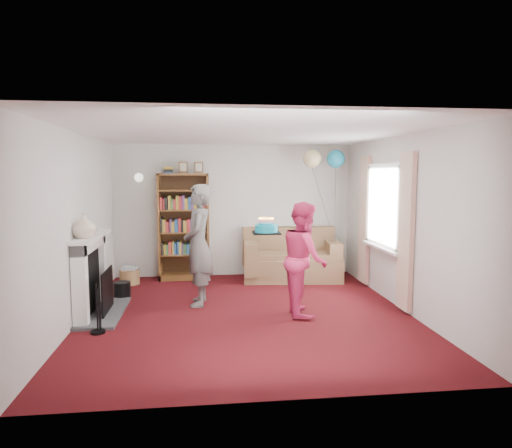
{
  "coord_description": "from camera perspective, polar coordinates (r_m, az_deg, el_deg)",
  "views": [
    {
      "loc": [
        -0.6,
        -6.2,
        1.95
      ],
      "look_at": [
        0.2,
        0.6,
        1.19
      ],
      "focal_mm": 32.0,
      "sensor_mm": 36.0,
      "label": 1
    }
  ],
  "objects": [
    {
      "name": "birthday_cake",
      "position": [
        6.49,
        1.29,
        -0.59
      ],
      "size": [
        0.39,
        0.39,
        0.22
      ],
      "rotation": [
        0.0,
        0.0,
        -0.04
      ],
      "color": "black",
      "rests_on": "ground"
    },
    {
      "name": "balloons",
      "position": [
        8.47,
        8.5,
        8.06
      ],
      "size": [
        0.77,
        0.35,
        1.71
      ],
      "color": "#3F3F3F",
      "rests_on": "ground"
    },
    {
      "name": "wall_sconce",
      "position": [
        8.64,
        -14.44,
        5.65
      ],
      "size": [
        0.16,
        0.23,
        0.16
      ],
      "color": "gold",
      "rests_on": "ground"
    },
    {
      "name": "ceiling",
      "position": [
        6.25,
        -1.2,
        11.39
      ],
      "size": [
        4.5,
        5.0,
        0.01
      ],
      "primitive_type": "cube",
      "color": "white",
      "rests_on": "wall_back"
    },
    {
      "name": "person_striped",
      "position": [
        6.81,
        -7.2,
        -2.62
      ],
      "size": [
        0.46,
        0.67,
        1.8
      ],
      "primitive_type": "imported",
      "rotation": [
        0.0,
        0.0,
        -1.61
      ],
      "color": "black",
      "rests_on": "ground"
    },
    {
      "name": "ground",
      "position": [
        6.52,
        -1.15,
        -11.09
      ],
      "size": [
        5.0,
        5.0,
        0.0
      ],
      "primitive_type": "plane",
      "color": "#38080E",
      "rests_on": "ground"
    },
    {
      "name": "sofa",
      "position": [
        8.58,
        4.41,
        -4.47
      ],
      "size": [
        1.77,
        0.94,
        0.94
      ],
      "rotation": [
        0.0,
        0.0,
        -0.09
      ],
      "color": "olive",
      "rests_on": "ground"
    },
    {
      "name": "wall_right",
      "position": [
        6.86,
        17.96,
        0.14
      ],
      "size": [
        0.02,
        5.0,
        2.5
      ],
      "primitive_type": "cube",
      "color": "silver",
      "rests_on": "ground"
    },
    {
      "name": "window_bay",
      "position": [
        7.39,
        15.63,
        0.27
      ],
      "size": [
        0.14,
        2.02,
        2.2
      ],
      "color": "white",
      "rests_on": "ground"
    },
    {
      "name": "person_magenta",
      "position": [
        6.37,
        6.04,
        -4.27
      ],
      "size": [
        0.63,
        0.79,
        1.57
      ],
      "primitive_type": "imported",
      "rotation": [
        0.0,
        0.0,
        1.52
      ],
      "color": "#D0295A",
      "rests_on": "ground"
    },
    {
      "name": "wall_back",
      "position": [
        8.75,
        -2.77,
        1.71
      ],
      "size": [
        4.5,
        0.02,
        2.5
      ],
      "primitive_type": "cube",
      "color": "silver",
      "rests_on": "ground"
    },
    {
      "name": "mantel_vase",
      "position": [
        6.27,
        -20.71,
        -0.21
      ],
      "size": [
        0.35,
        0.35,
        0.32
      ],
      "primitive_type": "imported",
      "rotation": [
        0.0,
        0.0,
        -0.14
      ],
      "color": "beige",
      "rests_on": "fireplace"
    },
    {
      "name": "wall_left",
      "position": [
        6.45,
        -21.58,
        -0.37
      ],
      "size": [
        0.02,
        5.0,
        2.5
      ],
      "primitive_type": "cube",
      "color": "silver",
      "rests_on": "ground"
    },
    {
      "name": "wicker_basket",
      "position": [
        8.44,
        -15.52,
        -6.3
      ],
      "size": [
        0.35,
        0.35,
        0.32
      ],
      "rotation": [
        0.0,
        0.0,
        -0.15
      ],
      "color": "olive",
      "rests_on": "ground"
    },
    {
      "name": "fireplace",
      "position": [
        6.71,
        -19.48,
        -6.44
      ],
      "size": [
        0.55,
        1.8,
        1.12
      ],
      "color": "#3F3F42",
      "rests_on": "ground"
    },
    {
      "name": "bookcase",
      "position": [
        8.56,
        -9.01,
        -0.43
      ],
      "size": [
        0.93,
        0.42,
        2.17
      ],
      "color": "#472B14",
      "rests_on": "ground"
    }
  ]
}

